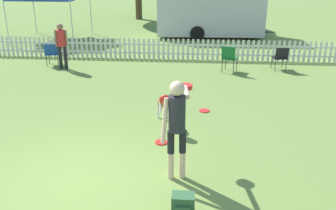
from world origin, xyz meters
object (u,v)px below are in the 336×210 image
(spectator_standing, at_px, (61,42))
(equipment_trailer, at_px, (210,9))
(folding_chair_blue_left, at_px, (52,52))
(frisbee_near_dog, at_px, (161,142))
(frisbee_near_handler, at_px, (204,111))
(leaping_dog, at_px, (163,103))
(folding_chair_center, at_px, (281,56))
(folding_chair_green_right, at_px, (229,56))
(backpack_on_grass, at_px, (183,205))
(handler_person, at_px, (177,117))

(spectator_standing, xyz_separation_m, equipment_trailer, (5.17, 6.47, 0.40))
(folding_chair_blue_left, bearing_deg, frisbee_near_dog, 118.17)
(frisbee_near_handler, distance_m, equipment_trailer, 10.12)
(leaping_dog, relative_size, folding_chair_center, 1.42)
(equipment_trailer, bearing_deg, folding_chair_green_right, -87.53)
(frisbee_near_handler, bearing_deg, folding_chair_green_right, 77.14)
(backpack_on_grass, distance_m, folding_chair_green_right, 7.87)
(folding_chair_green_right, bearing_deg, frisbee_near_handler, 97.72)
(handler_person, height_order, folding_chair_green_right, handler_person)
(frisbee_near_handler, relative_size, folding_chair_green_right, 0.28)
(handler_person, bearing_deg, leaping_dog, 90.29)
(folding_chair_center, xyz_separation_m, equipment_trailer, (-2.32, 5.96, 0.86))
(frisbee_near_dog, distance_m, backpack_on_grass, 2.38)
(folding_chair_blue_left, relative_size, equipment_trailer, 0.14)
(backpack_on_grass, xyz_separation_m, folding_chair_green_right, (1.16, 7.78, 0.38))
(folding_chair_blue_left, distance_m, folding_chair_center, 8.03)
(handler_person, xyz_separation_m, folding_chair_center, (3.10, 7.16, -0.64))
(leaping_dog, bearing_deg, frisbee_near_handler, -149.93)
(frisbee_near_dog, height_order, backpack_on_grass, backpack_on_grass)
(folding_chair_green_right, height_order, spectator_standing, spectator_standing)
(frisbee_near_dog, bearing_deg, folding_chair_blue_left, 127.94)
(frisbee_near_dog, bearing_deg, folding_chair_center, 59.34)
(leaping_dog, xyz_separation_m, spectator_standing, (-3.93, 4.39, 0.44))
(handler_person, distance_m, backpack_on_grass, 1.43)
(folding_chair_center, bearing_deg, equipment_trailer, -77.35)
(handler_person, relative_size, folding_chair_center, 2.18)
(folding_chair_center, bearing_deg, backpack_on_grass, 61.69)
(handler_person, distance_m, folding_chair_blue_left, 8.65)
(folding_chair_center, bearing_deg, spectator_standing, -4.78)
(folding_chair_blue_left, height_order, folding_chair_center, folding_chair_blue_left)
(backpack_on_grass, bearing_deg, folding_chair_green_right, 81.52)
(folding_chair_center, xyz_separation_m, folding_chair_green_right, (-1.77, -0.43, 0.06))
(frisbee_near_handler, xyz_separation_m, backpack_on_grass, (-0.33, -4.15, 0.15))
(leaping_dog, distance_m, folding_chair_center, 6.05)
(frisbee_near_dog, distance_m, spectator_standing, 6.78)
(frisbee_near_handler, xyz_separation_m, folding_chair_center, (2.60, 4.06, 0.47))
(spectator_standing, bearing_deg, folding_chair_blue_left, -49.03)
(handler_person, relative_size, backpack_on_grass, 5.19)
(frisbee_near_handler, bearing_deg, handler_person, -99.05)
(frisbee_near_handler, height_order, backpack_on_grass, backpack_on_grass)
(handler_person, distance_m, folding_chair_center, 7.83)
(frisbee_near_dog, bearing_deg, folding_chair_green_right, 72.50)
(backpack_on_grass, height_order, folding_chair_center, folding_chair_center)
(frisbee_near_handler, xyz_separation_m, equipment_trailer, (0.28, 10.02, 1.33))
(handler_person, distance_m, spectator_standing, 7.98)
(handler_person, distance_m, leaping_dog, 2.39)
(spectator_standing, bearing_deg, frisbee_near_dog, 114.99)
(handler_person, height_order, leaping_dog, handler_person)
(backpack_on_grass, xyz_separation_m, folding_chair_center, (2.93, 8.21, 0.32))
(folding_chair_blue_left, height_order, spectator_standing, spectator_standing)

